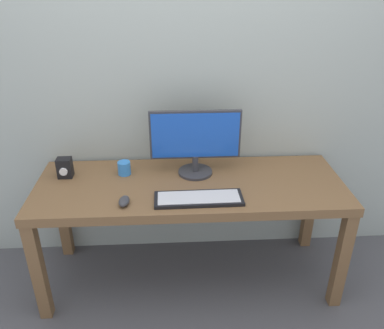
{
  "coord_description": "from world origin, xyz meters",
  "views": [
    {
      "loc": [
        -0.1,
        -1.98,
        1.84
      ],
      "look_at": [
        0.01,
        0.0,
        0.82
      ],
      "focal_mm": 36.74,
      "sensor_mm": 36.0,
      "label": 1
    }
  ],
  "objects_px": {
    "keyboard_primary": "(199,198)",
    "audio_controller": "(65,168)",
    "monitor": "(195,140)",
    "mouse": "(124,201)",
    "desk": "(190,195)",
    "coffee_mug": "(124,168)"
  },
  "relations": [
    {
      "from": "desk",
      "to": "coffee_mug",
      "type": "distance_m",
      "value": 0.43
    },
    {
      "from": "coffee_mug",
      "to": "audio_controller",
      "type": "bearing_deg",
      "value": -177.46
    },
    {
      "from": "audio_controller",
      "to": "keyboard_primary",
      "type": "bearing_deg",
      "value": -21.42
    },
    {
      "from": "keyboard_primary",
      "to": "audio_controller",
      "type": "height_order",
      "value": "audio_controller"
    },
    {
      "from": "desk",
      "to": "keyboard_primary",
      "type": "relative_size",
      "value": 3.74
    },
    {
      "from": "desk",
      "to": "audio_controller",
      "type": "bearing_deg",
      "value": 171.16
    },
    {
      "from": "desk",
      "to": "audio_controller",
      "type": "relative_size",
      "value": 14.88
    },
    {
      "from": "mouse",
      "to": "coffee_mug",
      "type": "distance_m",
      "value": 0.34
    },
    {
      "from": "desk",
      "to": "keyboard_primary",
      "type": "xyz_separation_m",
      "value": [
        0.04,
        -0.19,
        0.09
      ]
    },
    {
      "from": "keyboard_primary",
      "to": "audio_controller",
      "type": "xyz_separation_m",
      "value": [
        -0.78,
        0.3,
        0.05
      ]
    },
    {
      "from": "monitor",
      "to": "audio_controller",
      "type": "bearing_deg",
      "value": -179.1
    },
    {
      "from": "desk",
      "to": "monitor",
      "type": "xyz_separation_m",
      "value": [
        0.04,
        0.13,
        0.3
      ]
    },
    {
      "from": "monitor",
      "to": "mouse",
      "type": "bearing_deg",
      "value": -139.75
    },
    {
      "from": "monitor",
      "to": "coffee_mug",
      "type": "bearing_deg",
      "value": 179.57
    },
    {
      "from": "desk",
      "to": "mouse",
      "type": "xyz_separation_m",
      "value": [
        -0.36,
        -0.21,
        0.1
      ]
    },
    {
      "from": "mouse",
      "to": "coffee_mug",
      "type": "bearing_deg",
      "value": 101.62
    },
    {
      "from": "desk",
      "to": "keyboard_primary",
      "type": "bearing_deg",
      "value": -78.93
    },
    {
      "from": "audio_controller",
      "to": "coffee_mug",
      "type": "relative_size",
      "value": 1.48
    },
    {
      "from": "coffee_mug",
      "to": "mouse",
      "type": "bearing_deg",
      "value": -84.8
    },
    {
      "from": "coffee_mug",
      "to": "monitor",
      "type": "bearing_deg",
      "value": -0.43
    },
    {
      "from": "coffee_mug",
      "to": "desk",
      "type": "bearing_deg",
      "value": -18.43
    },
    {
      "from": "audio_controller",
      "to": "coffee_mug",
      "type": "bearing_deg",
      "value": 2.54
    }
  ]
}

